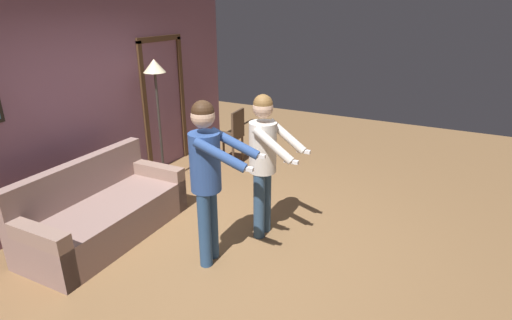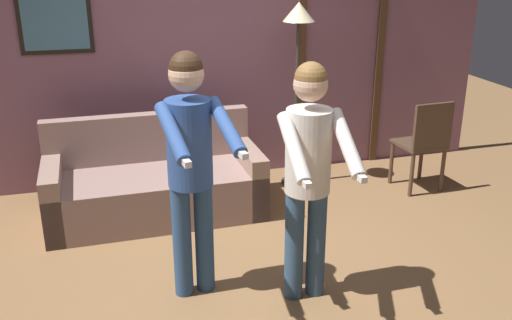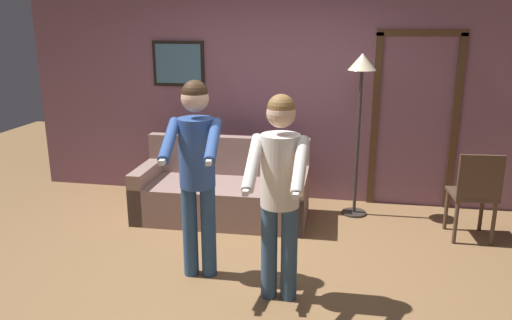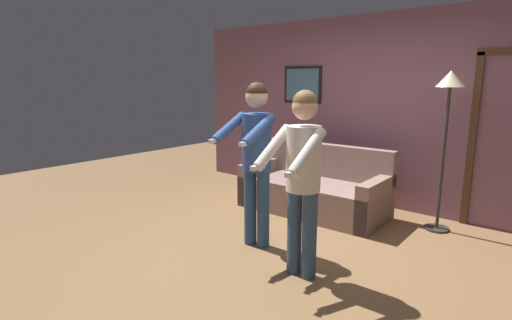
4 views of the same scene
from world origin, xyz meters
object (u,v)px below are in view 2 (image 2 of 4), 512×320
Objects in this scene: person_standing_left at (190,155)px; couch at (155,185)px; person_standing_right at (309,164)px; dining_chair_distant at (425,141)px; torchiere_lamp at (298,38)px.

couch is at bearing 95.86° from person_standing_left.
person_standing_right is (0.73, -0.25, -0.05)m from person_standing_left.
person_standing_right is 1.78× the size of dining_chair_distant.
person_standing_left is at bearing 161.39° from person_standing_right.
torchiere_lamp is at bearing 73.10° from person_standing_right.
person_standing_left is at bearing -154.01° from dining_chair_distant.
couch is 2.65m from dining_chair_distant.
torchiere_lamp is at bearing 155.96° from dining_chair_distant.
dining_chair_distant is at bearing 25.99° from person_standing_left.
couch is at bearing -166.28° from torchiere_lamp.
torchiere_lamp is 2.13m from person_standing_right.
dining_chair_distant is (2.49, 1.21, -0.51)m from person_standing_left.
person_standing_right is at bearing -106.90° from torchiere_lamp.
person_standing_right is at bearing -18.61° from person_standing_left.
person_standing_right reaches higher than couch.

